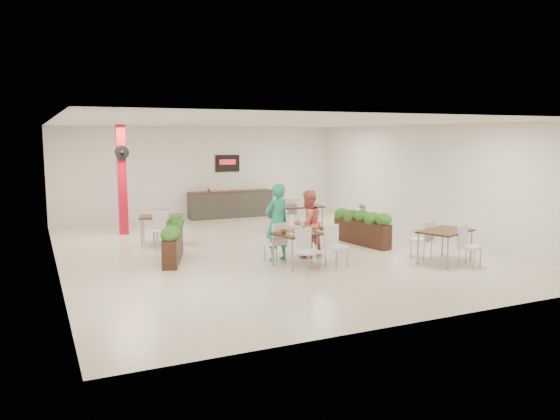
% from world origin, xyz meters
% --- Properties ---
extents(ground, '(12.00, 12.00, 0.00)m').
position_xyz_m(ground, '(0.00, 0.00, 0.00)').
color(ground, beige).
rests_on(ground, ground).
extents(room_shell, '(10.10, 12.10, 3.22)m').
position_xyz_m(room_shell, '(0.00, 0.00, 2.01)').
color(room_shell, white).
rests_on(room_shell, ground).
extents(red_column, '(0.40, 0.41, 3.20)m').
position_xyz_m(red_column, '(-3.00, 3.79, 1.64)').
color(red_column, red).
rests_on(red_column, ground).
extents(service_counter, '(3.00, 0.64, 2.20)m').
position_xyz_m(service_counter, '(1.00, 5.65, 0.49)').
color(service_counter, '#322F2C').
rests_on(service_counter, ground).
extents(main_table, '(1.54, 1.84, 0.92)m').
position_xyz_m(main_table, '(0.08, -1.88, 0.64)').
color(main_table, '#301E10').
rests_on(main_table, ground).
extents(diner_man, '(0.73, 0.56, 1.79)m').
position_xyz_m(diner_man, '(-0.31, -1.22, 0.90)').
color(diner_man, teal).
rests_on(diner_man, ground).
extents(diner_woman, '(0.89, 0.76, 1.61)m').
position_xyz_m(diner_woman, '(0.49, -1.22, 0.80)').
color(diner_woman, '#F26B6C').
rests_on(diner_woman, ground).
extents(planter_left, '(0.92, 1.93, 1.05)m').
position_xyz_m(planter_left, '(-2.52, -0.25, 0.52)').
color(planter_left, black).
rests_on(planter_left, ground).
extents(planter_right, '(0.63, 2.03, 1.07)m').
position_xyz_m(planter_right, '(2.52, -0.44, 0.51)').
color(planter_right, black).
rests_on(planter_right, ground).
extents(side_table_a, '(1.29, 1.67, 0.92)m').
position_xyz_m(side_table_a, '(-2.29, 1.92, 0.62)').
color(side_table_a, '#301E10').
rests_on(side_table_a, ground).
extents(side_table_b, '(1.45, 1.65, 0.92)m').
position_xyz_m(side_table_b, '(2.02, 2.33, 0.64)').
color(side_table_b, '#301E10').
rests_on(side_table_b, ground).
extents(side_table_c, '(1.47, 1.66, 0.92)m').
position_xyz_m(side_table_c, '(3.08, -3.01, 0.63)').
color(side_table_c, '#301E10').
rests_on(side_table_c, ground).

